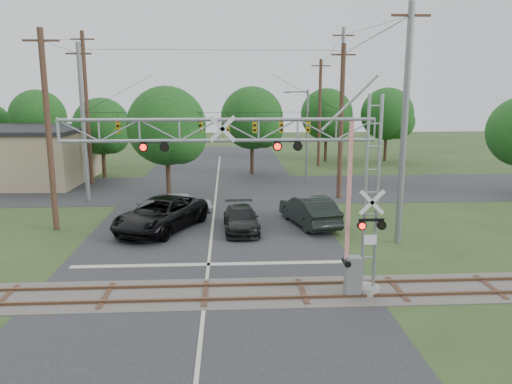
{
  "coord_description": "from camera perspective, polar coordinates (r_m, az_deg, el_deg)",
  "views": [
    {
      "loc": [
        0.98,
        -17.2,
        8.22
      ],
      "look_at": [
        2.39,
        7.5,
        3.12
      ],
      "focal_mm": 35.0,
      "sensor_mm": 36.0,
      "label": 1
    }
  ],
  "objects": [
    {
      "name": "pickup_black",
      "position": [
        30.09,
        -10.83,
        -2.51
      ],
      "size": [
        5.79,
        7.65,
        1.93
      ],
      "primitive_type": "imported",
      "rotation": [
        0.0,
        0.0,
        -0.43
      ],
      "color": "black",
      "rests_on": "ground"
    },
    {
      "name": "treeline",
      "position": [
        49.61,
        -2.48,
        8.2
      ],
      "size": [
        54.46,
        25.3,
        8.53
      ],
      "color": "#3D281B",
      "rests_on": "ground"
    },
    {
      "name": "streetlight",
      "position": [
        44.1,
        5.65,
        6.87
      ],
      "size": [
        2.18,
        0.23,
        8.19
      ],
      "color": "slate",
      "rests_on": "ground"
    },
    {
      "name": "utility_poles",
      "position": [
        39.95,
        -1.05,
        8.98
      ],
      "size": [
        24.64,
        28.14,
        13.7
      ],
      "color": "#40261D",
      "rests_on": "ground"
    },
    {
      "name": "road_cross",
      "position": [
        42.02,
        -4.54,
        0.36
      ],
      "size": [
        90.0,
        12.0,
        0.02
      ],
      "primitive_type": "cube",
      "color": "#262729",
      "rests_on": "ground"
    },
    {
      "name": "car_dark",
      "position": [
        29.47,
        -1.72,
        -3.11
      ],
      "size": [
        2.17,
        4.97,
        1.42
      ],
      "primitive_type": "imported",
      "rotation": [
        0.0,
        0.0,
        0.04
      ],
      "color": "black",
      "rests_on": "ground"
    },
    {
      "name": "sedan_silver",
      "position": [
        34.14,
        -8.38,
        -1.2
      ],
      "size": [
        4.21,
        2.0,
        1.39
      ],
      "primitive_type": "imported",
      "rotation": [
        0.0,
        0.0,
        1.66
      ],
      "color": "silver",
      "rests_on": "ground"
    },
    {
      "name": "road_main",
      "position": [
        28.43,
        -5.12,
        -5.18
      ],
      "size": [
        14.0,
        90.0,
        0.02
      ],
      "primitive_type": "cube",
      "color": "#262729",
      "rests_on": "ground"
    },
    {
      "name": "ground",
      "position": [
        19.09,
        -6.07,
        -13.92
      ],
      "size": [
        160.0,
        160.0,
        0.0
      ],
      "primitive_type": "plane",
      "color": "#2C401D",
      "rests_on": "ground"
    },
    {
      "name": "crossing_gantry",
      "position": [
        19.21,
        2.73,
        2.03
      ],
      "size": [
        12.48,
        1.03,
        8.05
      ],
      "color": "gray",
      "rests_on": "ground"
    },
    {
      "name": "suv_dark",
      "position": [
        30.82,
        6.09,
        -2.1
      ],
      "size": [
        3.25,
        5.93,
        1.85
      ],
      "primitive_type": "imported",
      "rotation": [
        0.0,
        0.0,
        3.38
      ],
      "color": "black",
      "rests_on": "ground"
    },
    {
      "name": "traffic_signal_span",
      "position": [
        37.28,
        -3.49,
        7.79
      ],
      "size": [
        19.34,
        0.36,
        11.5
      ],
      "color": "slate",
      "rests_on": "ground"
    },
    {
      "name": "railroad_track",
      "position": [
        20.89,
        -5.81,
        -11.48
      ],
      "size": [
        90.0,
        3.2,
        0.17
      ],
      "color": "#554E49",
      "rests_on": "ground"
    }
  ]
}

